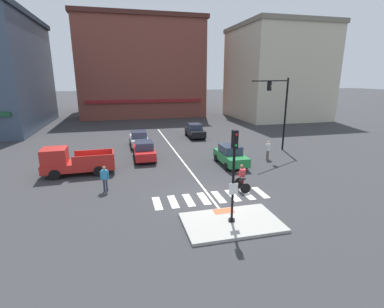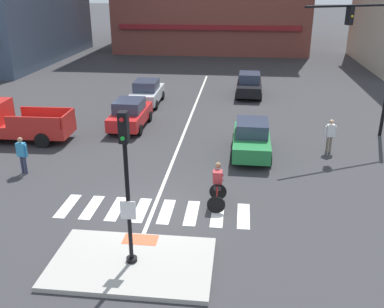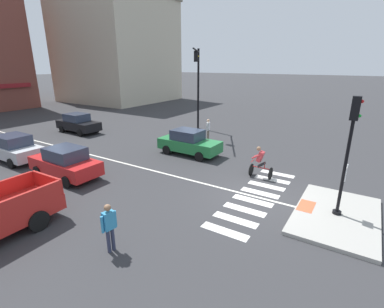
{
  "view_description": "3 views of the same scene",
  "coord_description": "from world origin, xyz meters",
  "px_view_note": "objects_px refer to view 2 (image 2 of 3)",
  "views": [
    {
      "loc": [
        -4.99,
        -15.09,
        7.01
      ],
      "look_at": [
        -0.34,
        3.39,
        1.86
      ],
      "focal_mm": 26.57,
      "sensor_mm": 36.0,
      "label": 1
    },
    {
      "loc": [
        2.96,
        -13.63,
        7.81
      ],
      "look_at": [
        1.03,
        3.26,
        0.98
      ],
      "focal_mm": 40.49,
      "sensor_mm": 36.0,
      "label": 2
    },
    {
      "loc": [
        -11.24,
        -3.69,
        5.78
      ],
      "look_at": [
        0.35,
        3.68,
        1.3
      ],
      "focal_mm": 26.14,
      "sensor_mm": 36.0,
      "label": 3
    }
  ],
  "objects_px": {
    "traffic_light_mast": "(378,50)",
    "car_silver_westbound_distant": "(147,92)",
    "car_black_eastbound_distant": "(249,85)",
    "cyclist": "(217,184)",
    "pedestrian_at_curb_left": "(22,153)",
    "pedestrian_waiting_far_side": "(330,133)",
    "car_red_westbound_far": "(130,114)",
    "signal_pole": "(127,176)",
    "pickup_truck_red_cross_left": "(13,122)",
    "car_green_eastbound_mid": "(252,138)"
  },
  "relations": [
    {
      "from": "traffic_light_mast",
      "to": "car_silver_westbound_distant",
      "type": "distance_m",
      "value": 14.48
    },
    {
      "from": "car_black_eastbound_distant",
      "to": "cyclist",
      "type": "relative_size",
      "value": 2.46
    },
    {
      "from": "car_black_eastbound_distant",
      "to": "pedestrian_at_curb_left",
      "type": "height_order",
      "value": "pedestrian_at_curb_left"
    },
    {
      "from": "car_black_eastbound_distant",
      "to": "traffic_light_mast",
      "type": "bearing_deg",
      "value": -54.28
    },
    {
      "from": "cyclist",
      "to": "pedestrian_waiting_far_side",
      "type": "xyz_separation_m",
      "value": [
        5.07,
        5.97,
        0.11
      ]
    },
    {
      "from": "car_red_westbound_far",
      "to": "pedestrian_at_curb_left",
      "type": "relative_size",
      "value": 2.46
    },
    {
      "from": "car_silver_westbound_distant",
      "to": "signal_pole",
      "type": "bearing_deg",
      "value": -79.46
    },
    {
      "from": "signal_pole",
      "to": "pedestrian_waiting_far_side",
      "type": "height_order",
      "value": "signal_pole"
    },
    {
      "from": "signal_pole",
      "to": "car_black_eastbound_distant",
      "type": "height_order",
      "value": "signal_pole"
    },
    {
      "from": "pickup_truck_red_cross_left",
      "to": "pedestrian_at_curb_left",
      "type": "bearing_deg",
      "value": -57.97
    },
    {
      "from": "signal_pole",
      "to": "pedestrian_waiting_far_side",
      "type": "relative_size",
      "value": 2.73
    },
    {
      "from": "cyclist",
      "to": "pedestrian_at_curb_left",
      "type": "bearing_deg",
      "value": 167.3
    },
    {
      "from": "car_red_westbound_far",
      "to": "car_black_eastbound_distant",
      "type": "xyz_separation_m",
      "value": [
        6.75,
        8.13,
        0.0
      ]
    },
    {
      "from": "car_green_eastbound_mid",
      "to": "pedestrian_waiting_far_side",
      "type": "relative_size",
      "value": 2.46
    },
    {
      "from": "traffic_light_mast",
      "to": "car_red_westbound_far",
      "type": "bearing_deg",
      "value": 178.7
    },
    {
      "from": "car_silver_westbound_distant",
      "to": "pedestrian_at_curb_left",
      "type": "xyz_separation_m",
      "value": [
        -2.92,
        -11.81,
        0.17
      ]
    },
    {
      "from": "signal_pole",
      "to": "car_black_eastbound_distant",
      "type": "bearing_deg",
      "value": 80.24
    },
    {
      "from": "car_silver_westbound_distant",
      "to": "pedestrian_waiting_far_side",
      "type": "relative_size",
      "value": 2.46
    },
    {
      "from": "signal_pole",
      "to": "car_red_westbound_far",
      "type": "bearing_deg",
      "value": 104.16
    },
    {
      "from": "signal_pole",
      "to": "traffic_light_mast",
      "type": "height_order",
      "value": "traffic_light_mast"
    },
    {
      "from": "signal_pole",
      "to": "traffic_light_mast",
      "type": "bearing_deg",
      "value": 52.0
    },
    {
      "from": "car_green_eastbound_mid",
      "to": "pedestrian_at_curb_left",
      "type": "distance_m",
      "value": 10.36
    },
    {
      "from": "pedestrian_at_curb_left",
      "to": "pedestrian_waiting_far_side",
      "type": "relative_size",
      "value": 1.0
    },
    {
      "from": "car_green_eastbound_mid",
      "to": "car_silver_westbound_distant",
      "type": "height_order",
      "value": "same"
    },
    {
      "from": "signal_pole",
      "to": "cyclist",
      "type": "distance_m",
      "value": 4.99
    },
    {
      "from": "traffic_light_mast",
      "to": "car_silver_westbound_distant",
      "type": "bearing_deg",
      "value": 157.46
    },
    {
      "from": "car_red_westbound_far",
      "to": "car_green_eastbound_mid",
      "type": "height_order",
      "value": "same"
    },
    {
      "from": "car_silver_westbound_distant",
      "to": "car_black_eastbound_distant",
      "type": "height_order",
      "value": "same"
    },
    {
      "from": "traffic_light_mast",
      "to": "car_silver_westbound_distant",
      "type": "height_order",
      "value": "traffic_light_mast"
    },
    {
      "from": "signal_pole",
      "to": "traffic_light_mast",
      "type": "xyz_separation_m",
      "value": [
        9.62,
        12.32,
        1.7
      ]
    },
    {
      "from": "car_black_eastbound_distant",
      "to": "cyclist",
      "type": "bearing_deg",
      "value": -94.43
    },
    {
      "from": "cyclist",
      "to": "car_silver_westbound_distant",
      "type": "bearing_deg",
      "value": 112.06
    },
    {
      "from": "pickup_truck_red_cross_left",
      "to": "cyclist",
      "type": "xyz_separation_m",
      "value": [
        10.96,
        -5.89,
        -0.11
      ]
    },
    {
      "from": "pedestrian_waiting_far_side",
      "to": "car_green_eastbound_mid",
      "type": "bearing_deg",
      "value": -169.81
    },
    {
      "from": "traffic_light_mast",
      "to": "pickup_truck_red_cross_left",
      "type": "height_order",
      "value": "traffic_light_mast"
    },
    {
      "from": "traffic_light_mast",
      "to": "pedestrian_at_curb_left",
      "type": "distance_m",
      "value": 17.47
    },
    {
      "from": "car_green_eastbound_mid",
      "to": "pedestrian_waiting_far_side",
      "type": "xyz_separation_m",
      "value": [
        3.75,
        0.67,
        0.17
      ]
    },
    {
      "from": "car_red_westbound_far",
      "to": "pedestrian_at_curb_left",
      "type": "bearing_deg",
      "value": -114.19
    },
    {
      "from": "pickup_truck_red_cross_left",
      "to": "traffic_light_mast",
      "type": "bearing_deg",
      "value": 7.68
    },
    {
      "from": "car_black_eastbound_distant",
      "to": "pickup_truck_red_cross_left",
      "type": "relative_size",
      "value": 0.8
    },
    {
      "from": "car_green_eastbound_mid",
      "to": "car_black_eastbound_distant",
      "type": "distance_m",
      "value": 11.48
    },
    {
      "from": "cyclist",
      "to": "traffic_light_mast",
      "type": "bearing_deg",
      "value": 48.65
    },
    {
      "from": "car_red_westbound_far",
      "to": "signal_pole",
      "type": "bearing_deg",
      "value": -75.84
    },
    {
      "from": "car_green_eastbound_mid",
      "to": "cyclist",
      "type": "relative_size",
      "value": 2.45
    },
    {
      "from": "car_red_westbound_far",
      "to": "pickup_truck_red_cross_left",
      "type": "xyz_separation_m",
      "value": [
        -5.51,
        -2.76,
        0.17
      ]
    },
    {
      "from": "traffic_light_mast",
      "to": "pedestrian_at_curb_left",
      "type": "xyz_separation_m",
      "value": [
        -15.83,
        -6.45,
        -3.61
      ]
    },
    {
      "from": "car_green_eastbound_mid",
      "to": "cyclist",
      "type": "bearing_deg",
      "value": -103.93
    },
    {
      "from": "car_black_eastbound_distant",
      "to": "pedestrian_waiting_far_side",
      "type": "distance_m",
      "value": 11.45
    },
    {
      "from": "traffic_light_mast",
      "to": "pickup_truck_red_cross_left",
      "type": "xyz_separation_m",
      "value": [
        -18.32,
        -2.47,
        -3.62
      ]
    },
    {
      "from": "pedestrian_waiting_far_side",
      "to": "pickup_truck_red_cross_left",
      "type": "bearing_deg",
      "value": -179.7
    }
  ]
}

